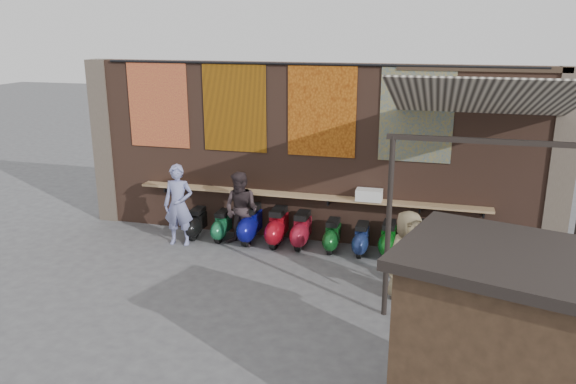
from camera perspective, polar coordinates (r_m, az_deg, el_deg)
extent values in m
plane|color=#474749|center=(10.85, -1.19, -9.42)|extent=(70.00, 70.00, 0.00)
cube|color=brown|center=(12.68, 2.24, 3.95)|extent=(10.00, 0.40, 4.00)
cube|color=#4C4238|center=(14.73, -17.93, 4.90)|extent=(0.50, 0.50, 4.00)
cube|color=#4C4238|center=(12.59, 25.96, 2.22)|extent=(0.50, 0.50, 4.00)
cube|color=#9E7A51|center=(12.56, 1.81, -0.42)|extent=(8.00, 0.32, 0.05)
cube|color=white|center=(12.25, 8.24, -0.30)|extent=(0.56, 0.31, 0.24)
cube|color=maroon|center=(13.58, -13.07, 8.64)|extent=(1.50, 0.02, 2.00)
cube|color=#BE6C0B|center=(12.79, -5.46, 8.54)|extent=(1.50, 0.02, 2.00)
cube|color=#AD5B15|center=(12.23, 3.43, 8.23)|extent=(1.50, 0.02, 2.00)
cube|color=navy|center=(11.98, 12.92, 7.69)|extent=(1.50, 0.02, 2.00)
cylinder|color=black|center=(12.19, 2.09, 12.86)|extent=(9.50, 0.06, 0.06)
imported|color=#7A7FB2|center=(12.74, -11.06, -1.31)|extent=(0.72, 0.51, 1.84)
imported|color=#302528|center=(12.47, -4.77, -1.80)|extent=(0.93, 0.79, 1.69)
imported|color=black|center=(10.17, 20.91, -7.72)|extent=(0.90, 0.86, 1.50)
imported|color=slate|center=(9.45, 20.66, -8.69)|extent=(1.31, 1.16, 1.76)
imported|color=#7D6E50|center=(10.22, 11.99, -6.36)|extent=(0.96, 0.91, 1.66)
cube|color=black|center=(6.89, 21.35, -15.78)|extent=(2.52, 2.15, 2.33)
cube|color=black|center=(6.35, 22.49, -6.30)|extent=(2.83, 2.45, 0.12)
cube|color=gold|center=(7.39, 23.01, -9.12)|extent=(1.16, 0.37, 0.50)
cube|color=#473321|center=(7.77, 22.31, -14.75)|extent=(1.75, 0.59, 0.06)
cube|color=beige|center=(10.35, 19.36, 8.98)|extent=(3.20, 3.28, 0.97)
cube|color=#33261C|center=(11.90, 19.10, 11.78)|extent=(3.30, 0.08, 0.12)
cube|color=black|center=(8.94, 19.63, 4.89)|extent=(3.00, 0.08, 0.08)
cylinder|color=black|center=(9.34, 10.15, -3.71)|extent=(0.09, 0.09, 3.10)
cylinder|color=black|center=(9.54, 27.17, -4.88)|extent=(0.09, 0.09, 3.10)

